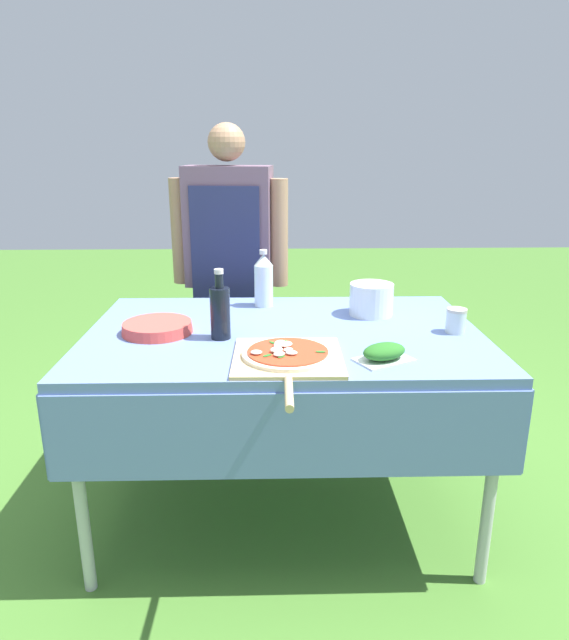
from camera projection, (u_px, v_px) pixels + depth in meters
name	position (u px, v px, depth m)	size (l,w,h in m)	color
ground_plane	(284.00, 510.00, 2.32)	(12.00, 12.00, 0.00)	#477A2D
prep_table	(284.00, 349.00, 2.11)	(1.45, 0.95, 0.77)	#607AB7
person_cook	(230.00, 257.00, 2.77)	(0.56, 0.24, 1.52)	#4C4C51
pizza_on_peel	(287.00, 356.00, 1.80)	(0.35, 0.54, 0.05)	#D1B27F
oil_bottle	(220.00, 311.00, 1.98)	(0.07, 0.07, 0.25)	black
water_bottle	(264.00, 280.00, 2.37)	(0.08, 0.08, 0.24)	silver
herb_container	(384.00, 353.00, 1.79)	(0.21, 0.18, 0.06)	silver
mixing_tub	(371.00, 299.00, 2.26)	(0.17, 0.17, 0.13)	silver
plate_stack	(157.00, 328.00, 2.06)	(0.25, 0.25, 0.04)	#DB4C42
sauce_jar	(456.00, 322.00, 2.06)	(0.07, 0.07, 0.09)	silver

